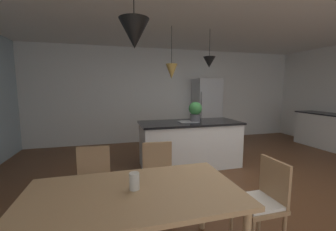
% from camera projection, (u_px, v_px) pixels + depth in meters
% --- Properties ---
extents(ground_plane, '(10.00, 8.40, 0.04)m').
position_uv_depth(ground_plane, '(228.00, 186.00, 3.48)').
color(ground_plane, brown).
extents(ceiling_slab, '(10.00, 8.40, 0.12)m').
position_uv_depth(ceiling_slab, '(234.00, 6.00, 3.13)').
color(ceiling_slab, silver).
extents(wall_back_kitchen, '(10.00, 0.12, 2.70)m').
position_uv_depth(wall_back_kitchen, '(172.00, 95.00, 6.43)').
color(wall_back_kitchen, silver).
rests_on(wall_back_kitchen, ground_plane).
extents(dining_table, '(1.74, 0.94, 0.73)m').
position_uv_depth(dining_table, '(134.00, 199.00, 1.74)').
color(dining_table, tan).
rests_on(dining_table, ground_plane).
extents(chair_kitchen_end, '(0.40, 0.40, 0.87)m').
position_uv_depth(chair_kitchen_end, '(262.00, 200.00, 2.08)').
color(chair_kitchen_end, '#A87F56').
rests_on(chair_kitchen_end, ground_plane).
extents(chair_far_right, '(0.43, 0.43, 0.87)m').
position_uv_depth(chair_far_right, '(159.00, 176.00, 2.67)').
color(chair_far_right, '#A87F56').
rests_on(chair_far_right, ground_plane).
extents(chair_far_left, '(0.43, 0.43, 0.87)m').
position_uv_depth(chair_far_left, '(93.00, 183.00, 2.46)').
color(chair_far_left, '#A87F56').
rests_on(chair_far_left, ground_plane).
extents(kitchen_island, '(1.99, 0.86, 0.91)m').
position_uv_depth(kitchen_island, '(190.00, 143.00, 4.29)').
color(kitchen_island, white).
rests_on(kitchen_island, ground_plane).
extents(refrigerator, '(0.72, 0.67, 1.84)m').
position_uv_depth(refrigerator, '(206.00, 110.00, 6.35)').
color(refrigerator, '#B2B5B7').
rests_on(refrigerator, ground_plane).
extents(pendant_over_table, '(0.24, 0.24, 0.83)m').
position_uv_depth(pendant_over_table, '(134.00, 34.00, 1.68)').
color(pendant_over_table, black).
extents(pendant_over_island_main, '(0.22, 0.22, 0.96)m').
position_uv_depth(pendant_over_island_main, '(172.00, 71.00, 4.02)').
color(pendant_over_island_main, black).
extents(pendant_over_island_aux, '(0.24, 0.24, 0.73)m').
position_uv_depth(pendant_over_island_aux, '(209.00, 62.00, 4.19)').
color(pendant_over_island_aux, black).
extents(potted_plant_on_island, '(0.26, 0.26, 0.39)m').
position_uv_depth(potted_plant_on_island, '(195.00, 111.00, 4.24)').
color(potted_plant_on_island, '#4C4C51').
rests_on(potted_plant_on_island, kitchen_island).
extents(vase_on_dining_table, '(0.08, 0.08, 0.14)m').
position_uv_depth(vase_on_dining_table, '(134.00, 181.00, 1.75)').
color(vase_on_dining_table, silver).
rests_on(vase_on_dining_table, dining_table).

